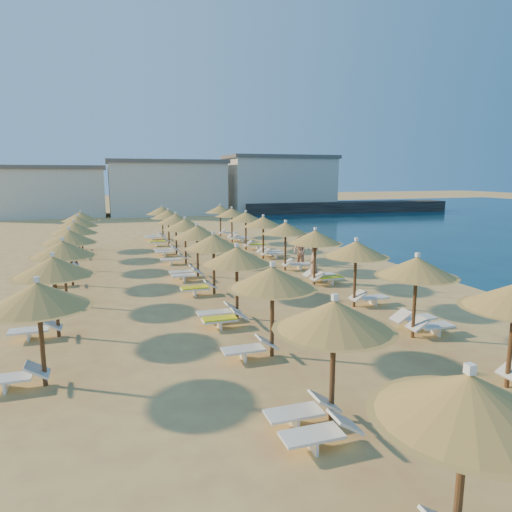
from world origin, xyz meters
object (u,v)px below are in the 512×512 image
object	(u,v)px
jetty	(346,207)
parasol_row_east	(299,233)
beachgoer_c	(301,249)
beachgoer_b	(299,251)
beachgoer_a	(313,264)
parasol_row_west	(205,237)

from	to	relation	value
jetty	parasol_row_east	distance (m)	44.07
jetty	beachgoer_c	world-z (taller)	beachgoer_c
jetty	beachgoer_c	bearing A→B (deg)	-117.91
parasol_row_east	beachgoer_b	bearing A→B (deg)	65.66
jetty	parasol_row_east	size ratio (longest dim) A/B	0.81
parasol_row_east	beachgoer_a	world-z (taller)	parasol_row_east
parasol_row_east	beachgoer_a	distance (m)	1.95
beachgoer_b	beachgoer_c	world-z (taller)	beachgoer_c
parasol_row_west	beachgoer_b	distance (m)	7.17
parasol_row_west	beachgoer_c	size ratio (longest dim) A/B	20.46
parasol_row_west	beachgoer_a	bearing A→B (deg)	-13.94
parasol_row_west	beachgoer_a	world-z (taller)	parasol_row_west
jetty	parasol_row_west	bearing A→B (deg)	-122.40
parasol_row_east	parasol_row_west	bearing A→B (deg)	180.00
beachgoer_c	beachgoer_a	bearing A→B (deg)	-69.16
jetty	parasol_row_east	xyz separation A→B (m)	(-23.59, -37.19, 1.61)
parasol_row_west	beachgoer_a	distance (m)	5.58
jetty	beachgoer_a	size ratio (longest dim) A/B	16.11
parasol_row_east	beachgoer_c	bearing A→B (deg)	64.57
jetty	beachgoer_a	bearing A→B (deg)	-116.10
jetty	parasol_row_east	bearing A→B (deg)	-117.23
jetty	beachgoer_c	distance (m)	40.15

